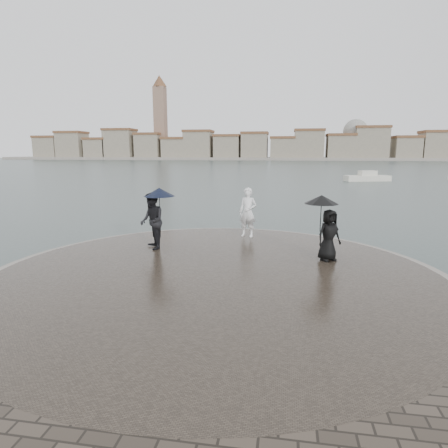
# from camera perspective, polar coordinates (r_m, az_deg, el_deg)

# --- Properties ---
(ground) EXTENTS (400.00, 400.00, 0.00)m
(ground) POSITION_cam_1_polar(r_m,az_deg,el_deg) (7.18, -6.58, -18.87)
(ground) COLOR #2B3835
(ground) RESTS_ON ground
(kerb_ring) EXTENTS (12.50, 12.50, 0.32)m
(kerb_ring) POSITION_cam_1_polar(r_m,az_deg,el_deg) (10.23, -1.20, -8.49)
(kerb_ring) COLOR gray
(kerb_ring) RESTS_ON ground
(quay_tip) EXTENTS (11.90, 11.90, 0.36)m
(quay_tip) POSITION_cam_1_polar(r_m,az_deg,el_deg) (10.22, -1.20, -8.38)
(quay_tip) COLOR #2D261E
(quay_tip) RESTS_ON ground
(statue) EXTENTS (0.78, 0.62, 1.88)m
(statue) POSITION_cam_1_polar(r_m,az_deg,el_deg) (14.26, 3.65, 1.79)
(statue) COLOR white
(statue) RESTS_ON quay_tip
(visitor_left) EXTENTS (1.31, 1.20, 2.04)m
(visitor_left) POSITION_cam_1_polar(r_m,az_deg,el_deg) (12.60, -10.72, 1.30)
(visitor_left) COLOR black
(visitor_left) RESTS_ON quay_tip
(visitor_right) EXTENTS (1.21, 1.02, 1.95)m
(visitor_right) POSITION_cam_1_polar(r_m,az_deg,el_deg) (11.48, 15.34, 0.05)
(visitor_right) COLOR black
(visitor_right) RESTS_ON quay_tip
(far_skyline) EXTENTS (260.00, 20.00, 37.00)m
(far_skyline) POSITION_cam_1_polar(r_m,az_deg,el_deg) (166.89, 6.71, 11.57)
(far_skyline) COLOR gray
(far_skyline) RESTS_ON ground
(boats) EXTENTS (18.37, 5.96, 1.50)m
(boats) POSITION_cam_1_polar(r_m,az_deg,el_deg) (52.41, 27.77, 6.21)
(boats) COLOR silver
(boats) RESTS_ON ground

